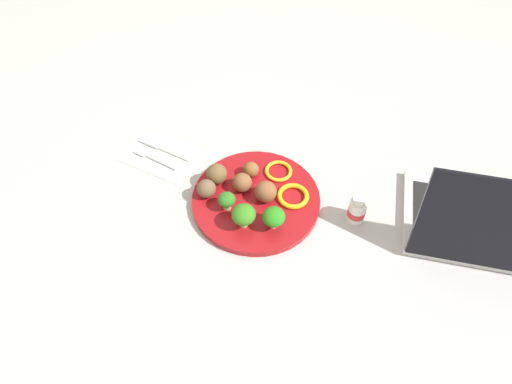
% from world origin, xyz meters
% --- Properties ---
extents(ground_plane, '(4.00, 4.00, 0.00)m').
position_xyz_m(ground_plane, '(0.00, 0.00, 0.00)').
color(ground_plane, '#B2B2AD').
extents(plate, '(0.28, 0.28, 0.02)m').
position_xyz_m(plate, '(0.00, 0.00, 0.01)').
color(plate, maroon).
rests_on(plate, ground_plane).
extents(broccoli_floret_front_right, '(0.05, 0.05, 0.05)m').
position_xyz_m(broccoli_floret_front_right, '(-0.07, 0.05, 0.05)').
color(broccoli_floret_front_right, '#AACC7C').
rests_on(broccoli_floret_front_right, plate).
extents(broccoli_floret_far_rim, '(0.05, 0.05, 0.06)m').
position_xyz_m(broccoli_floret_far_rim, '(-0.01, 0.08, 0.05)').
color(broccoli_floret_far_rim, '#93CD70').
rests_on(broccoli_floret_far_rim, plate).
extents(broccoli_floret_mid_left, '(0.04, 0.04, 0.04)m').
position_xyz_m(broccoli_floret_mid_left, '(0.04, 0.05, 0.04)').
color(broccoli_floret_mid_left, '#A0C96C').
rests_on(broccoli_floret_mid_left, plate).
extents(meatball_center, '(0.04, 0.04, 0.04)m').
position_xyz_m(meatball_center, '(0.04, -0.05, 0.03)').
color(meatball_center, brown).
rests_on(meatball_center, plate).
extents(meatball_mid_left, '(0.05, 0.05, 0.05)m').
position_xyz_m(meatball_mid_left, '(0.10, -0.01, 0.04)').
color(meatball_mid_left, brown).
rests_on(meatball_mid_left, plate).
extents(meatball_mid_right, '(0.05, 0.05, 0.05)m').
position_xyz_m(meatball_mid_right, '(-0.02, -0.01, 0.04)').
color(meatball_mid_right, brown).
rests_on(meatball_mid_right, plate).
extents(meatball_front_left, '(0.04, 0.04, 0.04)m').
position_xyz_m(meatball_front_left, '(0.04, -0.01, 0.04)').
color(meatball_front_left, brown).
rests_on(meatball_front_left, plate).
extents(meatball_far_rim, '(0.04, 0.04, 0.04)m').
position_xyz_m(meatball_far_rim, '(0.10, 0.04, 0.04)').
color(meatball_far_rim, brown).
rests_on(meatball_far_rim, plate).
extents(pepper_ring_front_left, '(0.08, 0.08, 0.01)m').
position_xyz_m(pepper_ring_front_left, '(-0.01, -0.09, 0.02)').
color(pepper_ring_front_left, yellow).
rests_on(pepper_ring_front_left, plate).
extents(pepper_ring_near_rim, '(0.08, 0.08, 0.01)m').
position_xyz_m(pepper_ring_near_rim, '(-0.07, -0.04, 0.02)').
color(pepper_ring_near_rim, yellow).
rests_on(pepper_ring_near_rim, plate).
extents(napkin, '(0.17, 0.12, 0.01)m').
position_xyz_m(napkin, '(0.27, -0.03, 0.00)').
color(napkin, white).
rests_on(napkin, ground_plane).
extents(fork, '(0.12, 0.03, 0.01)m').
position_xyz_m(fork, '(0.27, -0.01, 0.01)').
color(fork, silver).
rests_on(fork, napkin).
extents(knife, '(0.15, 0.02, 0.01)m').
position_xyz_m(knife, '(0.27, -0.04, 0.01)').
color(knife, white).
rests_on(knife, napkin).
extents(yogurt_bottle, '(0.04, 0.04, 0.07)m').
position_xyz_m(yogurt_bottle, '(-0.21, -0.05, 0.03)').
color(yogurt_bottle, white).
rests_on(yogurt_bottle, ground_plane).
extents(laptop, '(0.36, 0.29, 0.21)m').
position_xyz_m(laptop, '(-0.46, -0.13, 0.04)').
color(laptop, silver).
rests_on(laptop, ground_plane).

